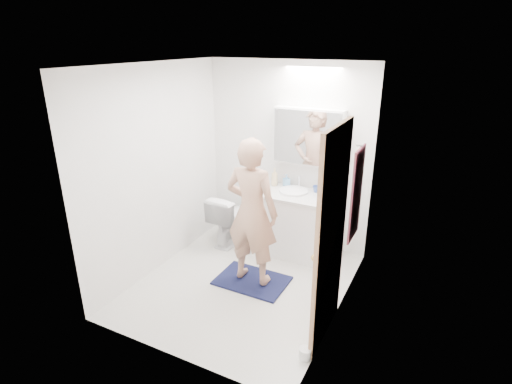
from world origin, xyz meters
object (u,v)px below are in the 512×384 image
Objects in this scene: person at (252,212)px; soap_bottle_b at (286,181)px; toilet at (231,218)px; medicine_cabinet at (308,137)px; vanity_cabinet at (292,224)px; soap_bottle_a at (275,177)px; toothbrush_cup at (316,189)px; toilet_paper_roll at (305,353)px.

soap_bottle_b is (-0.03, 1.05, 0.03)m from person.
soap_bottle_b reaches higher than toilet.
vanity_cabinet is at bearing -114.59° from medicine_cabinet.
soap_bottle_a is at bearing -171.76° from medicine_cabinet.
toilet is at bearing -160.81° from medicine_cabinet.
person is 18.52× the size of toothbrush_cup.
toothbrush_cup reaches higher than toilet_paper_roll.
soap_bottle_a is 1.39× the size of soap_bottle_b.
person is (0.71, -0.75, 0.52)m from toilet.
medicine_cabinet is 1.26× the size of toilet.
vanity_cabinet is at bearing -48.07° from soap_bottle_b.
toilet is 2.33m from toilet_paper_roll.
medicine_cabinet is at bearing -158.28° from toilet.
soap_bottle_b is (0.68, 0.30, 0.55)m from toilet.
person is 7.10× the size of soap_bottle_a.
soap_bottle_b is at bearing -87.72° from person.
toilet is 0.42× the size of person.
toilet_paper_roll is (0.73, -1.93, -1.45)m from medicine_cabinet.
person reaches higher than toilet_paper_roll.
soap_bottle_b is at bearing 177.22° from toothbrush_cup.
medicine_cabinet is 0.66m from toothbrush_cup.
medicine_cabinet is at bearing 162.04° from toothbrush_cup.
soap_bottle_b reaches higher than toothbrush_cup.
toothbrush_cup is 2.13m from toilet_paper_roll.
toilet_paper_roll is (0.96, -0.85, -0.82)m from person.
soap_bottle_a is 2.11× the size of toilet_paper_roll.
soap_bottle_b is at bearing 131.93° from vanity_cabinet.
toilet is 7.86× the size of toothbrush_cup.
toothbrush_cup reaches higher than vanity_cabinet.
toilet_paper_roll is (0.99, -1.90, -0.85)m from soap_bottle_b.
toilet is 0.92m from soap_bottle_b.
vanity_cabinet is 1.02× the size of medicine_cabinet.
medicine_cabinet reaches higher than toothbrush_cup.
person is at bearing -98.36° from vanity_cabinet.
soap_bottle_b reaches higher than toilet_paper_roll.
toilet is (-0.84, -0.11, -0.04)m from vanity_cabinet.
person is 1.04m from soap_bottle_a.
toothbrush_cup is at bearing -109.76° from person.
vanity_cabinet is 5.37× the size of soap_bottle_b.
toilet is 1.23m from toothbrush_cup.
toilet_paper_roll is (0.58, -1.88, -0.81)m from toothbrush_cup.
soap_bottle_a is (-0.19, 1.02, 0.06)m from person.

